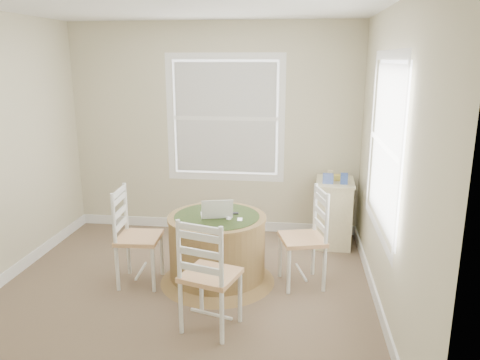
# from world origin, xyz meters

# --- Properties ---
(room) EXTENTS (3.64, 3.64, 2.64)m
(room) POSITION_xyz_m (0.17, 0.16, 1.30)
(room) COLOR #755E4A
(room) RESTS_ON ground
(round_table) EXTENTS (1.14, 1.14, 0.69)m
(round_table) POSITION_xyz_m (0.29, 0.34, 0.37)
(round_table) COLOR olive
(round_table) RESTS_ON ground
(chair_left) EXTENTS (0.43, 0.44, 0.95)m
(chair_left) POSITION_xyz_m (-0.46, 0.21, 0.47)
(chair_left) COLOR white
(chair_left) RESTS_ON ground
(chair_near) EXTENTS (0.52, 0.50, 0.95)m
(chair_near) POSITION_xyz_m (0.38, -0.50, 0.47)
(chair_near) COLOR white
(chair_near) RESTS_ON ground
(chair_right) EXTENTS (0.50, 0.51, 0.95)m
(chair_right) POSITION_xyz_m (1.12, 0.37, 0.47)
(chair_right) COLOR white
(chair_right) RESTS_ON ground
(laptop) EXTENTS (0.35, 0.33, 0.21)m
(laptop) POSITION_xyz_m (0.29, 0.32, 0.71)
(laptop) COLOR white
(laptop) RESTS_ON round_table
(mouse) EXTENTS (0.06, 0.09, 0.03)m
(mouse) POSITION_xyz_m (0.41, 0.27, 0.69)
(mouse) COLOR white
(mouse) RESTS_ON round_table
(phone) EXTENTS (0.05, 0.09, 0.02)m
(phone) POSITION_xyz_m (0.52, 0.25, 0.68)
(phone) COLOR #B7BABF
(phone) RESTS_ON round_table
(keys) EXTENTS (0.06, 0.05, 0.02)m
(keys) POSITION_xyz_m (0.46, 0.42, 0.69)
(keys) COLOR black
(keys) RESTS_ON round_table
(corner_chest) EXTENTS (0.46, 0.61, 0.78)m
(corner_chest) POSITION_xyz_m (1.49, 1.48, 0.39)
(corner_chest) COLOR #F5EBB7
(corner_chest) RESTS_ON ground
(tissue_box) EXTENTS (0.13, 0.13, 0.10)m
(tissue_box) POSITION_xyz_m (1.40, 1.38, 0.83)
(tissue_box) COLOR #526ABC
(tissue_box) RESTS_ON corner_chest
(box_yellow) EXTENTS (0.15, 0.11, 0.06)m
(box_yellow) POSITION_xyz_m (1.52, 1.52, 0.81)
(box_yellow) COLOR #DFC44E
(box_yellow) RESTS_ON corner_chest
(box_blue) EXTENTS (0.08, 0.08, 0.12)m
(box_blue) POSITION_xyz_m (1.58, 1.35, 0.84)
(box_blue) COLOR #3652A4
(box_blue) RESTS_ON corner_chest
(cup_cream) EXTENTS (0.07, 0.07, 0.09)m
(cup_cream) POSITION_xyz_m (1.44, 1.62, 0.82)
(cup_cream) COLOR beige
(cup_cream) RESTS_ON corner_chest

